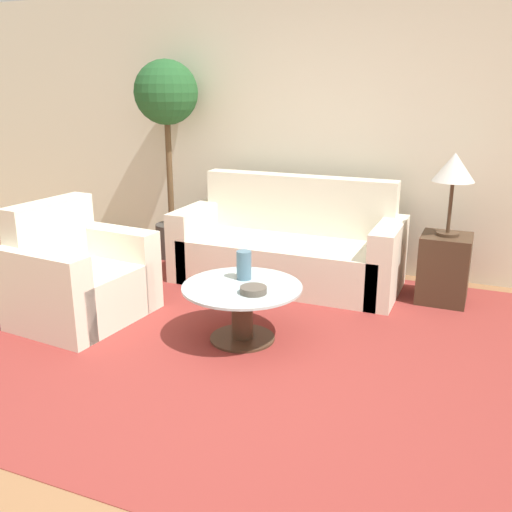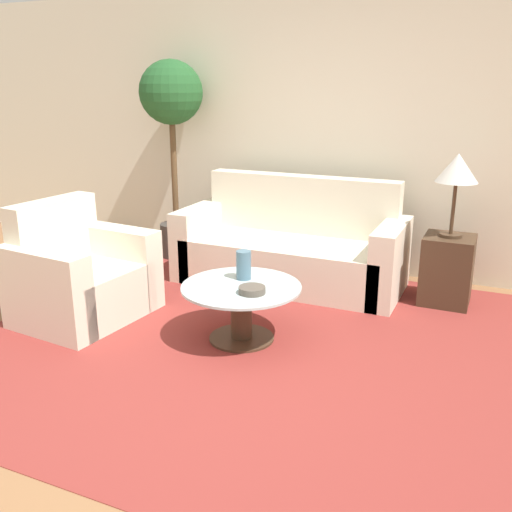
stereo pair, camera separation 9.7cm
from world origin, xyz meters
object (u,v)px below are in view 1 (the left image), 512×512
table_lamp (454,170)px  bowl (253,290)px  potted_plant (167,116)px  coffee_table (242,305)px  sofa_main (289,249)px  vase (244,265)px  armchair (77,281)px

table_lamp → bowl: size_ratio=3.66×
potted_plant → bowl: 2.52m
table_lamp → potted_plant: bearing=175.2°
potted_plant → bowl: (1.61, -1.65, -1.00)m
coffee_table → sofa_main: bearing=95.1°
vase → table_lamp: bearing=43.1°
vase → potted_plant: bearing=135.5°
sofa_main → coffee_table: 1.33m
potted_plant → bowl: potted_plant is taller
sofa_main → table_lamp: table_lamp is taller
table_lamp → vase: size_ratio=3.20×
armchair → vase: size_ratio=4.93×
coffee_table → vase: 0.28m
sofa_main → armchair: bearing=-130.2°
armchair → sofa_main: bearing=-34.9°
coffee_table → table_lamp: (1.23, 1.32, 0.83)m
bowl → coffee_table: bearing=141.5°
armchair → bowl: armchair is taller
armchair → table_lamp: size_ratio=1.54×
sofa_main → potted_plant: potted_plant is taller
sofa_main → potted_plant: 1.79m
sofa_main → armchair: size_ratio=1.96×
sofa_main → coffee_table: size_ratio=2.39×
armchair → bowl: size_ratio=5.63×
table_lamp → bowl: bearing=-127.6°
coffee_table → vase: (-0.04, 0.14, 0.25)m
table_lamp → armchair: bearing=-150.6°
table_lamp → vase: 1.84m
table_lamp → potted_plant: 2.74m
sofa_main → coffee_table: bearing=-84.9°
sofa_main → potted_plant: bearing=170.4°
sofa_main → vase: size_ratio=9.68×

